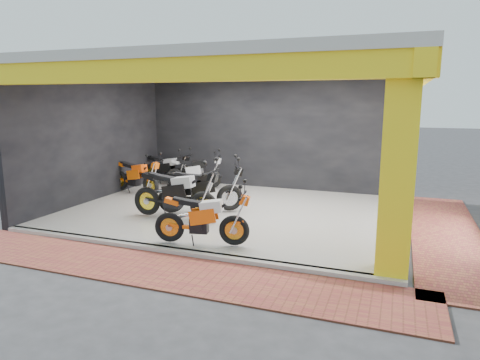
% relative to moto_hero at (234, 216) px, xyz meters
% --- Properties ---
extents(ground, '(80.00, 80.00, 0.00)m').
position_rel_moto_hero_xyz_m(ground, '(-0.97, 0.50, -0.69)').
color(ground, '#2D2D30').
rests_on(ground, ground).
extents(showroom_floor, '(8.00, 6.00, 0.10)m').
position_rel_moto_hero_xyz_m(showroom_floor, '(-0.97, 2.50, -0.64)').
color(showroom_floor, silver).
rests_on(showroom_floor, ground).
extents(showroom_ceiling, '(8.40, 6.40, 0.20)m').
position_rel_moto_hero_xyz_m(showroom_ceiling, '(-0.97, 2.50, 2.91)').
color(showroom_ceiling, beige).
rests_on(showroom_ceiling, corner_column).
extents(back_wall, '(8.20, 0.20, 3.50)m').
position_rel_moto_hero_xyz_m(back_wall, '(-0.97, 5.60, 1.06)').
color(back_wall, black).
rests_on(back_wall, ground).
extents(left_wall, '(0.20, 6.20, 3.50)m').
position_rel_moto_hero_xyz_m(left_wall, '(-5.07, 2.50, 1.06)').
color(left_wall, black).
rests_on(left_wall, ground).
extents(corner_column, '(0.50, 0.50, 3.50)m').
position_rel_moto_hero_xyz_m(corner_column, '(2.78, -0.25, 1.06)').
color(corner_column, yellow).
rests_on(corner_column, ground).
extents(header_beam_front, '(8.40, 0.30, 0.40)m').
position_rel_moto_hero_xyz_m(header_beam_front, '(-0.97, -0.50, 2.61)').
color(header_beam_front, yellow).
rests_on(header_beam_front, corner_column).
extents(header_beam_right, '(0.30, 6.40, 0.40)m').
position_rel_moto_hero_xyz_m(header_beam_right, '(3.03, 2.50, 2.61)').
color(header_beam_right, yellow).
rests_on(header_beam_right, corner_column).
extents(floor_kerb, '(8.00, 0.20, 0.10)m').
position_rel_moto_hero_xyz_m(floor_kerb, '(-0.97, -0.52, -0.64)').
color(floor_kerb, silver).
rests_on(floor_kerb, ground).
extents(paver_front, '(9.00, 1.40, 0.03)m').
position_rel_moto_hero_xyz_m(paver_front, '(-0.97, -1.30, -0.68)').
color(paver_front, brown).
rests_on(paver_front, ground).
extents(paver_right, '(1.40, 7.00, 0.03)m').
position_rel_moto_hero_xyz_m(paver_right, '(3.83, 2.50, -0.68)').
color(paver_right, brown).
rests_on(paver_right, ground).
extents(moto_hero, '(2.04, 1.08, 1.18)m').
position_rel_moto_hero_xyz_m(moto_hero, '(0.00, 0.00, 0.00)').
color(moto_hero, '#FB590A').
rests_on(moto_hero, showroom_floor).
extents(moto_row_a, '(2.26, 0.85, 1.38)m').
position_rel_moto_hero_xyz_m(moto_row_a, '(-1.23, 1.28, 0.10)').
color(moto_row_a, black).
rests_on(moto_row_a, showroom_floor).
extents(moto_row_b, '(2.29, 1.72, 1.32)m').
position_rel_moto_hero_xyz_m(moto_row_b, '(-1.02, 2.32, 0.07)').
color(moto_row_b, black).
rests_on(moto_row_b, showroom_floor).
extents(moto_row_c, '(2.06, 1.14, 1.19)m').
position_rel_moto_hero_xyz_m(moto_row_c, '(-3.77, 3.14, 0.00)').
color(moto_row_c, '#E45809').
rests_on(moto_row_c, showroom_floor).
extents(moto_row_d, '(1.98, 0.99, 1.15)m').
position_rel_moto_hero_xyz_m(moto_row_d, '(-2.56, 4.71, -0.01)').
color(moto_row_d, '#B5B7BD').
rests_on(moto_row_d, showroom_floor).
extents(moto_row_e, '(2.01, 1.01, 1.18)m').
position_rel_moto_hero_xyz_m(moto_row_e, '(-3.62, 4.68, -0.00)').
color(moto_row_e, black).
rests_on(moto_row_e, showroom_floor).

